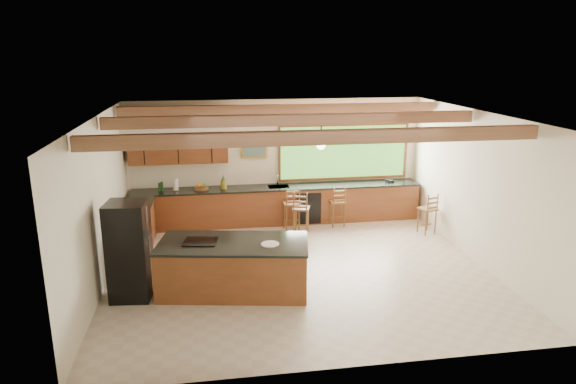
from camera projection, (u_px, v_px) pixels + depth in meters
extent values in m
plane|color=beige|center=(299.00, 270.00, 9.99)|extent=(7.20, 7.20, 0.00)
cube|color=silver|center=(276.00, 160.00, 12.68)|extent=(7.20, 0.04, 3.00)
cube|color=silver|center=(346.00, 265.00, 6.49)|extent=(7.20, 0.04, 3.00)
cube|color=silver|center=(99.00, 204.00, 9.04)|extent=(0.04, 6.50, 3.00)
cube|color=silver|center=(479.00, 188.00, 10.13)|extent=(0.04, 6.50, 3.00)
cube|color=#B07558|center=(300.00, 115.00, 9.19)|extent=(7.20, 6.50, 0.04)
cube|color=#926549|center=(319.00, 137.00, 7.70)|extent=(7.10, 0.15, 0.22)
cube|color=#926549|center=(296.00, 120.00, 9.70)|extent=(7.10, 0.15, 0.22)
cube|color=#926549|center=(282.00, 109.00, 11.42)|extent=(7.10, 0.15, 0.22)
cube|color=brown|center=(178.00, 149.00, 12.04)|extent=(2.30, 0.35, 0.70)
cube|color=silver|center=(177.00, 124.00, 11.81)|extent=(2.60, 0.50, 0.48)
cylinder|color=#FFEABF|center=(146.00, 134.00, 11.77)|extent=(0.10, 0.10, 0.01)
cylinder|color=#FFEABF|center=(208.00, 133.00, 11.98)|extent=(0.10, 0.10, 0.01)
cube|color=#65A139|center=(344.00, 152.00, 12.87)|extent=(3.20, 0.04, 1.30)
cube|color=olive|center=(254.00, 147.00, 12.48)|extent=(0.64, 0.03, 0.54)
cube|color=#3A6A51|center=(254.00, 147.00, 12.46)|extent=(0.54, 0.01, 0.44)
cube|color=brown|center=(279.00, 205.00, 12.64)|extent=(7.00, 0.65, 0.88)
cube|color=black|center=(278.00, 187.00, 12.52)|extent=(7.04, 0.69, 0.04)
cube|color=brown|center=(134.00, 234.00, 10.66)|extent=(0.65, 2.35, 0.88)
cube|color=black|center=(132.00, 213.00, 10.54)|extent=(0.69, 2.39, 0.04)
cube|color=black|center=(309.00, 209.00, 12.44)|extent=(0.60, 0.02, 0.78)
cube|color=silver|center=(278.00, 187.00, 12.52)|extent=(0.50, 0.38, 0.03)
cylinder|color=silver|center=(277.00, 179.00, 12.66)|extent=(0.03, 0.03, 0.30)
cylinder|color=silver|center=(278.00, 174.00, 12.53)|extent=(0.03, 0.20, 0.03)
cylinder|color=white|center=(176.00, 184.00, 12.13)|extent=(0.12, 0.12, 0.29)
cylinder|color=#193E18|center=(159.00, 187.00, 12.07)|extent=(0.06, 0.06, 0.20)
cylinder|color=#193E18|center=(162.00, 186.00, 12.09)|extent=(0.06, 0.06, 0.22)
cube|color=black|center=(390.00, 181.00, 12.91)|extent=(0.22, 0.20, 0.08)
cube|color=brown|center=(234.00, 267.00, 9.03)|extent=(2.72, 1.61, 0.87)
cube|color=black|center=(233.00, 243.00, 8.91)|extent=(2.77, 1.65, 0.04)
cube|color=black|center=(201.00, 242.00, 8.92)|extent=(0.64, 0.54, 0.02)
cylinder|color=white|center=(270.00, 244.00, 8.80)|extent=(0.31, 0.31, 0.02)
cube|color=black|center=(129.00, 251.00, 8.67)|extent=(0.73, 0.71, 1.70)
cube|color=silver|center=(149.00, 250.00, 8.72)|extent=(0.02, 0.05, 1.56)
cube|color=brown|center=(301.00, 208.00, 11.77)|extent=(0.47, 0.47, 0.04)
cylinder|color=brown|center=(296.00, 224.00, 11.69)|extent=(0.04, 0.04, 0.61)
cylinder|color=brown|center=(309.00, 223.00, 11.74)|extent=(0.04, 0.04, 0.61)
cylinder|color=brown|center=(294.00, 220.00, 11.97)|extent=(0.04, 0.04, 0.61)
cylinder|color=brown|center=(306.00, 219.00, 12.02)|extent=(0.04, 0.04, 0.61)
cube|color=brown|center=(292.00, 203.00, 12.08)|extent=(0.40, 0.40, 0.04)
cylinder|color=brown|center=(286.00, 219.00, 12.00)|extent=(0.04, 0.04, 0.63)
cylinder|color=brown|center=(299.00, 218.00, 12.05)|extent=(0.04, 0.04, 0.63)
cylinder|color=brown|center=(284.00, 215.00, 12.29)|extent=(0.04, 0.04, 0.63)
cylinder|color=brown|center=(297.00, 215.00, 12.34)|extent=(0.04, 0.04, 0.63)
cube|color=brown|center=(337.00, 202.00, 12.37)|extent=(0.37, 0.37, 0.04)
cylinder|color=brown|center=(333.00, 216.00, 12.29)|extent=(0.03, 0.03, 0.58)
cylinder|color=brown|center=(344.00, 216.00, 12.33)|extent=(0.03, 0.03, 0.58)
cylinder|color=brown|center=(330.00, 213.00, 12.56)|extent=(0.03, 0.03, 0.58)
cylinder|color=brown|center=(341.00, 212.00, 12.60)|extent=(0.03, 0.03, 0.58)
cube|color=brown|center=(428.00, 209.00, 11.85)|extent=(0.44, 0.44, 0.04)
cylinder|color=brown|center=(423.00, 224.00, 11.78)|extent=(0.03, 0.03, 0.57)
cylinder|color=brown|center=(435.00, 223.00, 11.82)|extent=(0.03, 0.03, 0.57)
cylinder|color=brown|center=(419.00, 220.00, 12.04)|extent=(0.03, 0.03, 0.57)
cylinder|color=brown|center=(430.00, 219.00, 12.08)|extent=(0.03, 0.03, 0.57)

